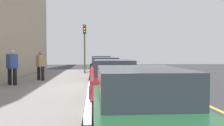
{
  "coord_description": "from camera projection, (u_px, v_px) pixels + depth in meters",
  "views": [
    {
      "loc": [
        11.39,
        -0.72,
        1.81
      ],
      "look_at": [
        -0.43,
        0.15,
        1.33
      ],
      "focal_mm": 40.79,
      "sensor_mm": 36.0,
      "label": 1
    }
  ],
  "objects": [
    {
      "name": "sidewalk",
      "position": [
        35.0,
        92.0,
        11.23
      ],
      "size": [
        28.0,
        4.6,
        0.15
      ],
      "primitive_type": "cube",
      "color": "gray",
      "rests_on": "ground"
    },
    {
      "name": "pedestrian_blue_coat",
      "position": [
        12.0,
        66.0,
        13.06
      ],
      "size": [
        0.58,
        0.53,
        1.82
      ],
      "color": "black",
      "rests_on": "sidewalk"
    },
    {
      "name": "ground_plane",
      "position": [
        109.0,
        93.0,
        11.47
      ],
      "size": [
        56.0,
        56.0,
        0.0
      ],
      "primitive_type": "plane",
      "color": "#333335"
    },
    {
      "name": "parked_car_red",
      "position": [
        106.0,
        69.0,
        16.11
      ],
      "size": [
        4.26,
        1.96,
        1.51
      ],
      "color": "black",
      "rests_on": "ground"
    },
    {
      "name": "traffic_light_pole",
      "position": [
        85.0,
        40.0,
        20.37
      ],
      "size": [
        0.35,
        0.26,
        3.91
      ],
      "color": "#2D2D19",
      "rests_on": "sidewalk"
    },
    {
      "name": "pedestrian_tan_coat",
      "position": [
        41.0,
        65.0,
        15.31
      ],
      "size": [
        0.55,
        0.54,
        1.76
      ],
      "color": "black",
      "rests_on": "sidewalk"
    },
    {
      "name": "parked_car_maroon",
      "position": [
        114.0,
        78.0,
        10.53
      ],
      "size": [
        4.72,
        1.99,
        1.51
      ],
      "color": "black",
      "rests_on": "ground"
    },
    {
      "name": "parked_car_green",
      "position": [
        142.0,
        109.0,
        4.75
      ],
      "size": [
        4.79,
        1.92,
        1.51
      ],
      "color": "black",
      "rests_on": "ground"
    },
    {
      "name": "parked_car_black",
      "position": [
        101.0,
        64.0,
        22.91
      ],
      "size": [
        4.78,
        2.02,
        1.51
      ],
      "color": "black",
      "rests_on": "ground"
    },
    {
      "name": "snow_bank_curb",
      "position": [
        94.0,
        94.0,
        10.39
      ],
      "size": [
        8.04,
        0.56,
        0.22
      ],
      "primitive_type": "cube",
      "color": "white",
      "rests_on": "ground"
    },
    {
      "name": "lane_stripe_centre",
      "position": [
        179.0,
        92.0,
        11.71
      ],
      "size": [
        28.0,
        0.14,
        0.01
      ],
      "primitive_type": "cube",
      "color": "gold",
      "rests_on": "ground"
    }
  ]
}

